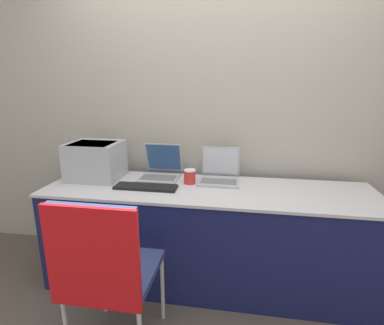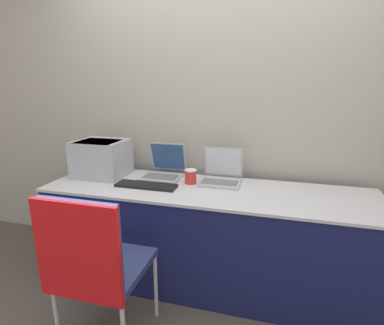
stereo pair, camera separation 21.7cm
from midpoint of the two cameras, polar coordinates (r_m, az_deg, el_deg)
The scene contains 9 objects.
ground_plane at distance 2.28m, azimuth -1.27°, elevation -26.07°, with size 14.00×14.00×0.00m, color brown.
wall_back at distance 2.48m, azimuth 1.83°, elevation 10.36°, with size 8.00×0.05×2.60m.
table at distance 2.32m, azimuth 0.17°, elevation -13.81°, with size 2.38×0.66×0.76m.
printer at distance 2.51m, azimuth -20.30°, elevation 0.58°, with size 0.40×0.34×0.29m.
laptop_left at distance 2.43m, azimuth -8.53°, elevation -1.52°, with size 0.31×0.34×0.26m.
laptop_right at distance 2.31m, azimuth 2.59°, elevation -2.25°, with size 0.30×0.29×0.25m.
external_keyboard at distance 2.21m, azimuth -11.59°, elevation -4.65°, with size 0.45×0.13×0.02m.
coffee_cup at distance 2.26m, azimuth -3.18°, elevation -2.72°, with size 0.09×0.09×0.11m.
chair at distance 1.69m, azimuth -20.05°, elevation -18.01°, with size 0.46×0.49×0.97m.
Camera 1 is at (0.22, -1.72, 1.49)m, focal length 28.00 mm.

